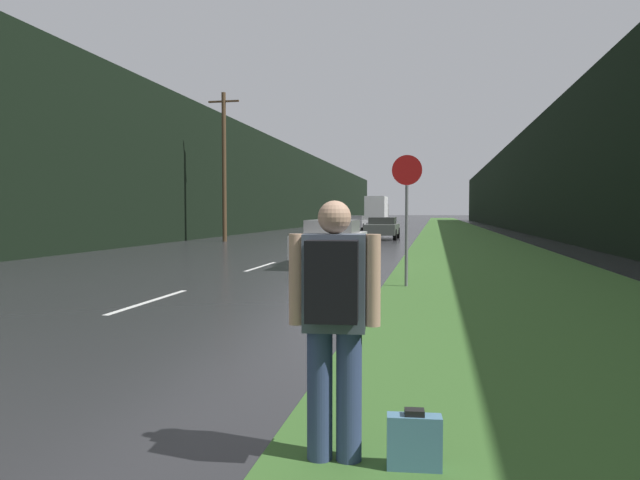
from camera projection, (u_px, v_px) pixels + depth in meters
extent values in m
cube|color=#386028|center=(461.00, 235.00, 40.92)|extent=(6.00, 240.00, 0.02)
cube|color=silver|center=(150.00, 301.00, 10.76)|extent=(0.12, 3.00, 0.01)
cube|color=silver|center=(261.00, 266.00, 17.61)|extent=(0.12, 3.00, 0.01)
cube|color=silver|center=(310.00, 251.00, 24.46)|extent=(0.12, 3.00, 0.01)
cube|color=silver|center=(337.00, 243.00, 31.31)|extent=(0.12, 3.00, 0.01)
cube|color=black|center=(270.00, 185.00, 53.91)|extent=(2.00, 140.00, 8.44)
cube|color=black|center=(528.00, 184.00, 49.32)|extent=(2.00, 140.00, 8.22)
cylinder|color=#4C3823|center=(224.00, 167.00, 32.34)|extent=(0.24, 0.24, 8.43)
cube|color=#4C3823|center=(224.00, 101.00, 32.15)|extent=(1.80, 0.10, 0.10)
cylinder|color=slate|center=(406.00, 236.00, 12.75)|extent=(0.07, 0.07, 2.28)
cylinder|color=#B71414|center=(407.00, 170.00, 12.68)|extent=(0.67, 0.02, 0.67)
cylinder|color=navy|center=(320.00, 396.00, 3.84)|extent=(0.17, 0.17, 0.90)
cylinder|color=navy|center=(349.00, 397.00, 3.82)|extent=(0.17, 0.17, 0.90)
cube|color=#4C5666|center=(334.00, 282.00, 3.79)|extent=(0.43, 0.27, 0.65)
sphere|color=tan|center=(335.00, 217.00, 3.77)|extent=(0.22, 0.22, 0.22)
cylinder|color=tan|center=(296.00, 279.00, 3.82)|extent=(0.10, 0.10, 0.61)
cylinder|color=tan|center=(373.00, 280.00, 3.76)|extent=(0.10, 0.10, 0.61)
cube|color=black|center=(332.00, 281.00, 3.58)|extent=(0.35, 0.21, 0.52)
cube|color=teal|center=(414.00, 444.00, 3.69)|extent=(0.36, 0.16, 0.37)
cube|color=black|center=(414.00, 412.00, 3.68)|extent=(0.13, 0.10, 0.04)
cube|color=#BCBCBC|center=(332.00, 244.00, 18.07)|extent=(1.75, 4.40, 0.69)
cube|color=slate|center=(333.00, 227.00, 18.26)|extent=(1.48, 1.98, 0.42)
cylinder|color=black|center=(351.00, 258.00, 16.59)|extent=(0.20, 0.71, 0.71)
cylinder|color=black|center=(296.00, 257.00, 16.91)|extent=(0.20, 0.71, 0.71)
cylinder|color=black|center=(363.00, 251.00, 19.26)|extent=(0.20, 0.71, 0.71)
cylinder|color=black|center=(315.00, 251.00, 19.58)|extent=(0.20, 0.71, 0.71)
cube|color=#4C514C|center=(382.00, 229.00, 35.38)|extent=(1.85, 4.60, 0.63)
cube|color=#2D302D|center=(383.00, 221.00, 35.58)|extent=(1.57, 2.07, 0.42)
cylinder|color=black|center=(395.00, 235.00, 33.83)|extent=(0.20, 0.68, 0.68)
cylinder|color=black|center=(366.00, 234.00, 34.18)|extent=(0.20, 0.68, 0.68)
cylinder|color=black|center=(398.00, 233.00, 36.62)|extent=(0.20, 0.68, 0.68)
cylinder|color=black|center=(371.00, 233.00, 36.97)|extent=(0.20, 0.68, 0.68)
cube|color=#9E9EA3|center=(355.00, 223.00, 53.26)|extent=(1.80, 4.47, 0.63)
cube|color=#5E5E61|center=(355.00, 218.00, 53.02)|extent=(1.53, 2.01, 0.42)
cylinder|color=black|center=(348.00, 226.00, 54.80)|extent=(0.20, 0.66, 0.66)
cylinder|color=black|center=(366.00, 226.00, 54.46)|extent=(0.20, 0.66, 0.66)
cylinder|color=black|center=(344.00, 227.00, 52.09)|extent=(0.20, 0.66, 0.66)
cylinder|color=black|center=(363.00, 227.00, 51.75)|extent=(0.20, 0.66, 0.66)
cube|color=gray|center=(379.00, 212.00, 75.89)|extent=(2.35, 2.30, 2.42)
cube|color=silver|center=(376.00, 209.00, 72.22)|extent=(2.47, 5.15, 3.23)
cylinder|color=black|center=(370.00, 221.00, 75.95)|extent=(0.28, 0.90, 0.90)
cylinder|color=black|center=(388.00, 221.00, 75.49)|extent=(0.28, 0.90, 0.90)
cylinder|color=black|center=(366.00, 222.00, 71.27)|extent=(0.28, 0.90, 0.90)
cylinder|color=black|center=(385.00, 222.00, 70.81)|extent=(0.28, 0.90, 0.90)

